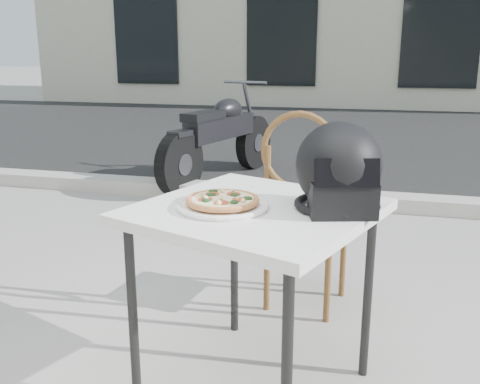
% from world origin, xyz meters
% --- Properties ---
extents(street_asphalt, '(30.00, 8.00, 0.00)m').
position_xyz_m(street_asphalt, '(0.00, 7.00, 0.00)').
color(street_asphalt, black).
rests_on(street_asphalt, ground).
extents(curb, '(30.00, 0.25, 0.12)m').
position_xyz_m(curb, '(0.00, 3.00, 0.06)').
color(curb, '#ACA9A1').
rests_on(curb, ground).
extents(cafe_table_main, '(0.99, 0.99, 0.73)m').
position_xyz_m(cafe_table_main, '(0.12, 0.37, 0.67)').
color(cafe_table_main, white).
rests_on(cafe_table_main, ground).
extents(plate, '(0.42, 0.42, 0.02)m').
position_xyz_m(plate, '(0.01, 0.31, 0.74)').
color(plate, white).
rests_on(plate, cafe_table_main).
extents(pizza, '(0.32, 0.32, 0.03)m').
position_xyz_m(pizza, '(0.01, 0.31, 0.76)').
color(pizza, '#CB824A').
rests_on(pizza, plate).
extents(helmet, '(0.37, 0.38, 0.31)m').
position_xyz_m(helmet, '(0.40, 0.40, 0.87)').
color(helmet, black).
rests_on(helmet, cafe_table_main).
extents(cafe_chair_main, '(0.45, 0.45, 1.01)m').
position_xyz_m(cafe_chair_main, '(0.20, 1.07, 0.56)').
color(cafe_chair_main, brown).
rests_on(cafe_chair_main, ground).
extents(motorcycle, '(0.71, 1.90, 0.97)m').
position_xyz_m(motorcycle, '(-0.98, 3.64, 0.43)').
color(motorcycle, black).
rests_on(motorcycle, street_asphalt).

